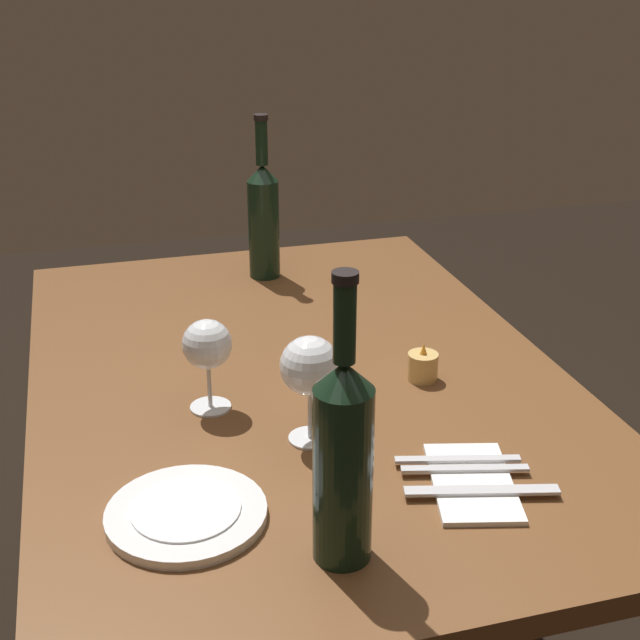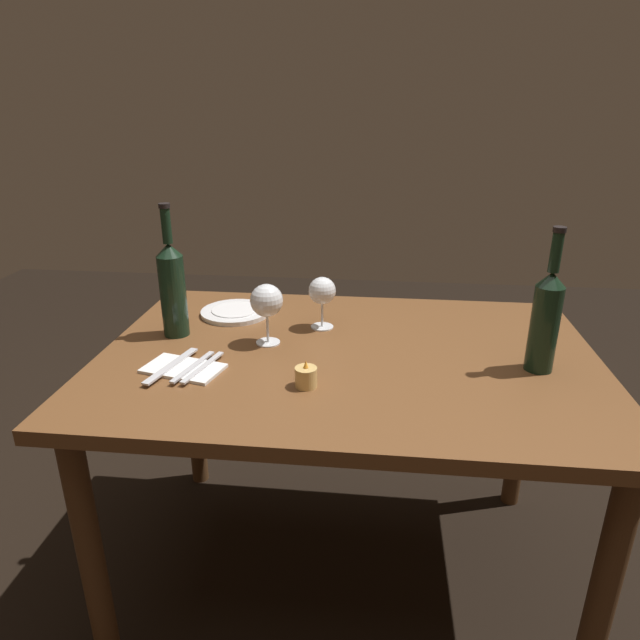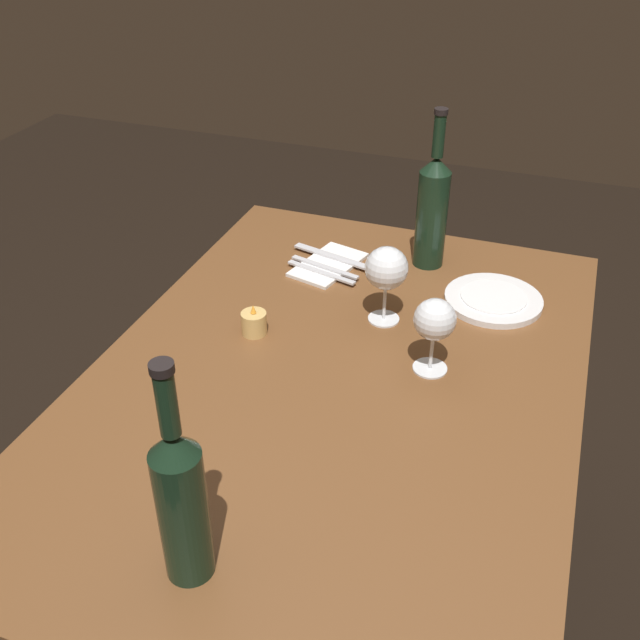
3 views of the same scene
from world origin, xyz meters
TOP-DOWN VIEW (x-y plane):
  - ground_plane at (0.00, 0.00)m, footprint 6.00×6.00m
  - dining_table at (0.00, 0.00)m, footprint 1.30×0.90m
  - wine_glass_left at (0.09, -0.17)m, footprint 0.08×0.08m
  - wine_glass_right at (0.22, -0.04)m, footprint 0.09×0.09m
  - wine_bottle at (-0.47, 0.05)m, footprint 0.07×0.07m
  - wine_bottle_second at (0.49, -0.07)m, footprint 0.07×0.07m
  - votive_candle at (0.08, 0.20)m, footprint 0.05×0.05m
  - dinner_plate at (0.37, -0.24)m, footprint 0.21×0.21m
  - folded_napkin at (0.40, 0.15)m, footprint 0.21×0.15m
  - fork_inner at (0.37, 0.15)m, footprint 0.06×0.18m
  - fork_outer at (0.35, 0.15)m, footprint 0.06×0.18m
  - table_knife at (0.43, 0.15)m, footprint 0.07×0.21m

SIDE VIEW (x-z plane):
  - ground_plane at x=0.00m, z-range 0.00..0.00m
  - dining_table at x=0.00m, z-range 0.28..1.02m
  - folded_napkin at x=0.40m, z-range 0.74..0.75m
  - dinner_plate at x=0.37m, z-range 0.74..0.76m
  - fork_inner at x=0.37m, z-range 0.75..0.75m
  - fork_outer at x=0.35m, z-range 0.75..0.75m
  - table_knife at x=0.43m, z-range 0.75..0.75m
  - votive_candle at x=0.08m, z-range 0.73..0.80m
  - wine_glass_left at x=0.09m, z-range 0.77..0.93m
  - wine_glass_right at x=0.22m, z-range 0.78..0.95m
  - wine_bottle at x=-0.47m, z-range 0.70..1.05m
  - wine_bottle_second at x=0.49m, z-range 0.70..1.07m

